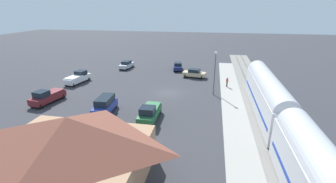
{
  "coord_description": "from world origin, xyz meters",
  "views": [
    {
      "loc": [
        -6.68,
        36.71,
        13.51
      ],
      "look_at": [
        -0.21,
        2.2,
        1.0
      ],
      "focal_mm": 25.57,
      "sensor_mm": 36.0,
      "label": 1
    }
  ],
  "objects_px": {
    "suv_blue": "(105,105)",
    "light_pole_near_platform": "(215,68)",
    "pedestrian_on_platform": "(227,81)",
    "pickup_maroon": "(47,96)",
    "sedan_silver": "(127,65)",
    "sedan_navy": "(178,66)",
    "sedan_tan": "(194,73)",
    "pickup_green": "(150,113)",
    "station_building": "(70,148)",
    "pickup_white": "(78,78)"
  },
  "relations": [
    {
      "from": "sedan_silver",
      "to": "pickup_green",
      "type": "distance_m",
      "value": 27.67
    },
    {
      "from": "station_building",
      "to": "sedan_navy",
      "type": "height_order",
      "value": "station_building"
    },
    {
      "from": "pickup_maroon",
      "to": "station_building",
      "type": "bearing_deg",
      "value": 131.96
    },
    {
      "from": "sedan_navy",
      "to": "sedan_tan",
      "type": "bearing_deg",
      "value": 127.53
    },
    {
      "from": "pickup_green",
      "to": "light_pole_near_platform",
      "type": "height_order",
      "value": "light_pole_near_platform"
    },
    {
      "from": "station_building",
      "to": "pedestrian_on_platform",
      "type": "relative_size",
      "value": 7.37
    },
    {
      "from": "light_pole_near_platform",
      "to": "pickup_green",
      "type": "bearing_deg",
      "value": 54.33
    },
    {
      "from": "suv_blue",
      "to": "pickup_maroon",
      "type": "bearing_deg",
      "value": -9.66
    },
    {
      "from": "light_pole_near_platform",
      "to": "sedan_navy",
      "type": "bearing_deg",
      "value": -61.47
    },
    {
      "from": "pedestrian_on_platform",
      "to": "pickup_green",
      "type": "xyz_separation_m",
      "value": [
        10.07,
        14.44,
        -0.25
      ]
    },
    {
      "from": "station_building",
      "to": "pickup_maroon",
      "type": "distance_m",
      "value": 19.38
    },
    {
      "from": "suv_blue",
      "to": "pickup_green",
      "type": "bearing_deg",
      "value": 170.57
    },
    {
      "from": "pickup_white",
      "to": "sedan_tan",
      "type": "xyz_separation_m",
      "value": [
        -20.98,
        -7.65,
        -0.15
      ]
    },
    {
      "from": "pickup_white",
      "to": "light_pole_near_platform",
      "type": "xyz_separation_m",
      "value": [
        -24.88,
        1.73,
        3.46
      ]
    },
    {
      "from": "pedestrian_on_platform",
      "to": "light_pole_near_platform",
      "type": "height_order",
      "value": "light_pole_near_platform"
    },
    {
      "from": "station_building",
      "to": "pickup_green",
      "type": "distance_m",
      "value": 12.23
    },
    {
      "from": "pickup_maroon",
      "to": "light_pole_near_platform",
      "type": "relative_size",
      "value": 0.8
    },
    {
      "from": "suv_blue",
      "to": "sedan_tan",
      "type": "relative_size",
      "value": 1.06
    },
    {
      "from": "pedestrian_on_platform",
      "to": "pickup_maroon",
      "type": "relative_size",
      "value": 0.3
    },
    {
      "from": "pedestrian_on_platform",
      "to": "pickup_green",
      "type": "bearing_deg",
      "value": 55.11
    },
    {
      "from": "pickup_maroon",
      "to": "sedan_navy",
      "type": "relative_size",
      "value": 1.19
    },
    {
      "from": "light_pole_near_platform",
      "to": "pedestrian_on_platform",
      "type": "bearing_deg",
      "value": -122.39
    },
    {
      "from": "station_building",
      "to": "pedestrian_on_platform",
      "type": "distance_m",
      "value": 29.36
    },
    {
      "from": "pickup_white",
      "to": "sedan_navy",
      "type": "bearing_deg",
      "value": -142.3
    },
    {
      "from": "light_pole_near_platform",
      "to": "sedan_tan",
      "type": "bearing_deg",
      "value": -67.46
    },
    {
      "from": "pickup_maroon",
      "to": "sedan_tan",
      "type": "xyz_separation_m",
      "value": [
        -20.2,
        -17.52,
        -0.15
      ]
    },
    {
      "from": "sedan_silver",
      "to": "light_pole_near_platform",
      "type": "xyz_separation_m",
      "value": [
        -19.85,
        14.03,
        3.61
      ]
    },
    {
      "from": "pickup_white",
      "to": "light_pole_near_platform",
      "type": "relative_size",
      "value": 0.8
    },
    {
      "from": "suv_blue",
      "to": "light_pole_near_platform",
      "type": "bearing_deg",
      "value": -145.4
    },
    {
      "from": "pickup_maroon",
      "to": "sedan_silver",
      "type": "xyz_separation_m",
      "value": [
        -4.25,
        -22.16,
        -0.15
      ]
    },
    {
      "from": "pedestrian_on_platform",
      "to": "sedan_tan",
      "type": "height_order",
      "value": "pedestrian_on_platform"
    },
    {
      "from": "pickup_maroon",
      "to": "sedan_silver",
      "type": "relative_size",
      "value": 1.21
    },
    {
      "from": "pickup_maroon",
      "to": "light_pole_near_platform",
      "type": "height_order",
      "value": "light_pole_near_platform"
    },
    {
      "from": "sedan_navy",
      "to": "sedan_silver",
      "type": "xyz_separation_m",
      "value": [
        11.82,
        0.73,
        0.0
      ]
    },
    {
      "from": "sedan_navy",
      "to": "sedan_silver",
      "type": "relative_size",
      "value": 1.01
    },
    {
      "from": "sedan_navy",
      "to": "light_pole_near_platform",
      "type": "distance_m",
      "value": 17.18
    },
    {
      "from": "pedestrian_on_platform",
      "to": "pickup_white",
      "type": "bearing_deg",
      "value": 3.86
    },
    {
      "from": "suv_blue",
      "to": "pickup_maroon",
      "type": "relative_size",
      "value": 0.89
    },
    {
      "from": "sedan_silver",
      "to": "light_pole_near_platform",
      "type": "relative_size",
      "value": 0.66
    },
    {
      "from": "pickup_white",
      "to": "pickup_green",
      "type": "relative_size",
      "value": 1.04
    },
    {
      "from": "sedan_tan",
      "to": "sedan_silver",
      "type": "bearing_deg",
      "value": -16.24
    },
    {
      "from": "suv_blue",
      "to": "light_pole_near_platform",
      "type": "height_order",
      "value": "light_pole_near_platform"
    },
    {
      "from": "sedan_navy",
      "to": "light_pole_near_platform",
      "type": "height_order",
      "value": "light_pole_near_platform"
    },
    {
      "from": "suv_blue",
      "to": "pickup_white",
      "type": "xyz_separation_m",
      "value": [
        10.66,
        -11.54,
        -0.12
      ]
    },
    {
      "from": "sedan_navy",
      "to": "pickup_green",
      "type": "xyz_separation_m",
      "value": [
        -0.22,
        25.64,
        0.15
      ]
    },
    {
      "from": "station_building",
      "to": "suv_blue",
      "type": "distance_m",
      "value": 13.14
    },
    {
      "from": "pedestrian_on_platform",
      "to": "pickup_white",
      "type": "distance_m",
      "value": 27.2
    },
    {
      "from": "sedan_silver",
      "to": "pickup_green",
      "type": "xyz_separation_m",
      "value": [
        -12.04,
        24.91,
        0.15
      ]
    },
    {
      "from": "station_building",
      "to": "pickup_maroon",
      "type": "bearing_deg",
      "value": -48.04
    },
    {
      "from": "sedan_navy",
      "to": "sedan_tan",
      "type": "height_order",
      "value": "same"
    }
  ]
}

